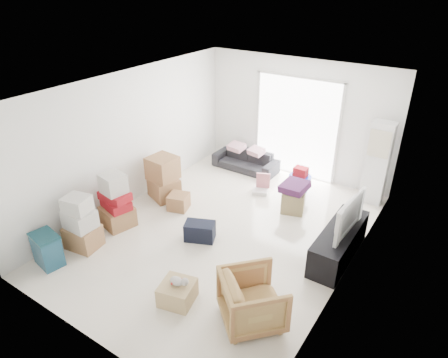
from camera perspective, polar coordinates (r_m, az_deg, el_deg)
room_shell at (r=6.81m, az=-0.03°, el=1.79°), size 4.98×6.48×3.18m
sliding_door at (r=9.29m, az=10.28°, el=7.84°), size 2.10×0.04×2.33m
ac_tower at (r=8.61m, az=21.03°, el=2.10°), size 0.45×0.30×1.75m
tv_console at (r=7.03m, az=16.08°, el=-8.77°), size 0.49×1.63×0.54m
television at (r=6.84m, az=16.45°, el=-6.46°), size 0.68×1.10×0.14m
sofa at (r=9.67m, az=3.11°, el=3.08°), size 1.59×0.47×0.62m
pillow_left at (r=9.60m, az=1.80°, el=5.33°), size 0.41×0.34×0.12m
pillow_right at (r=9.37m, az=4.67°, el=4.73°), size 0.44×0.38×0.13m
armchair at (r=5.61m, az=4.15°, el=-16.56°), size 1.11×1.10×0.83m
storage_bins at (r=7.20m, az=-23.95°, el=-9.18°), size 0.55×0.43×0.57m
box_stack_a at (r=7.31m, az=-19.75°, el=-6.20°), size 0.60×0.53×1.00m
box_stack_b at (r=7.70m, az=-15.17°, el=-3.43°), size 0.66×0.64×1.08m
box_stack_c at (r=8.46m, az=-8.65°, el=0.12°), size 0.77×0.71×0.94m
loose_box at (r=8.16m, az=-6.51°, el=-3.23°), size 0.48×0.48×0.32m
duffel_bag at (r=7.23m, az=-3.47°, el=-7.45°), size 0.61×0.50×0.34m
ottoman at (r=8.13m, az=9.86°, el=-3.12°), size 0.55×0.55×0.44m
blanket at (r=7.98m, az=10.02°, el=-1.33°), size 0.52×0.52×0.14m
kids_table at (r=8.68m, az=10.86°, el=0.55°), size 0.49×0.49×0.62m
toy_walker at (r=8.75m, az=5.34°, el=-1.19°), size 0.40×0.39×0.43m
wood_crate at (r=6.08m, az=-6.67°, el=-15.81°), size 0.57×0.57×0.31m
plush_bunny at (r=5.91m, az=-6.49°, el=-14.32°), size 0.29×0.18×0.15m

